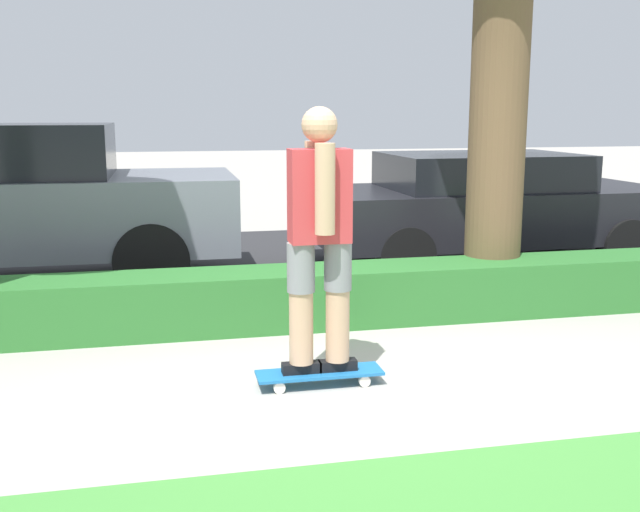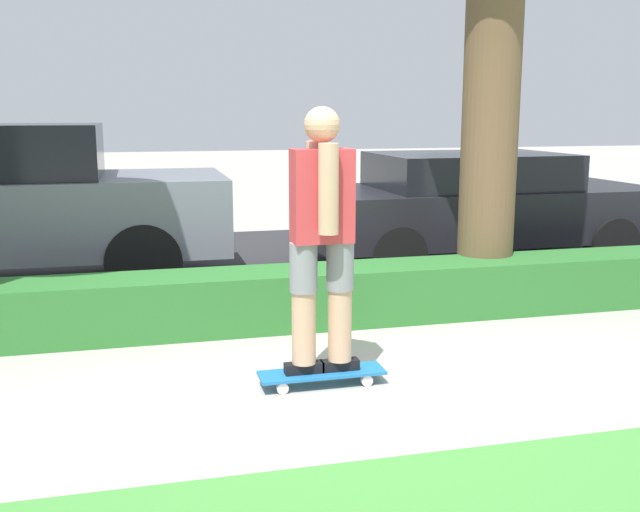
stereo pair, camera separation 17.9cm
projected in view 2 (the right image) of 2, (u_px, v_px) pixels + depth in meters
name	position (u px, v px, depth m)	size (l,w,h in m)	color
ground_plane	(352.00, 390.00, 4.94)	(60.00, 60.00, 0.00)	#ADA89E
street_asphalt	(252.00, 265.00, 8.93)	(12.44, 5.00, 0.01)	#2D2D30
hedge_row	(299.00, 297.00, 6.42)	(12.44, 0.60, 0.48)	#2D702D
skateboard	(322.00, 374.00, 5.02)	(0.85, 0.24, 0.10)	#1E6BAD
skater_person	(322.00, 234.00, 4.83)	(0.51, 0.45, 1.75)	black
parked_car_middle	(475.00, 204.00, 9.01)	(4.25, 1.87, 1.32)	black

